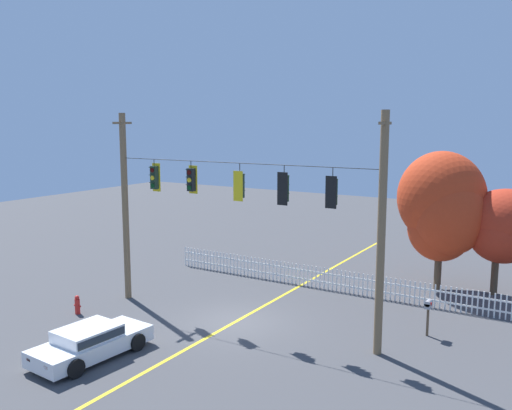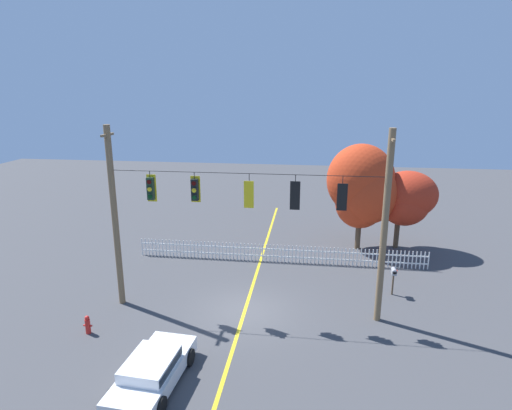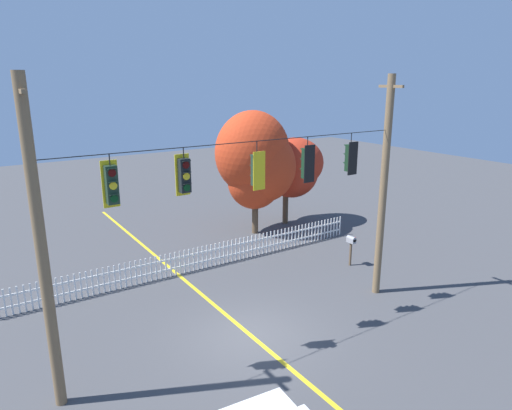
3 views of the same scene
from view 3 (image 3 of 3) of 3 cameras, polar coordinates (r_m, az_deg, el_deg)
name	(u,v)px [view 3 (image 3 of 3)]	position (r m, az deg, el deg)	size (l,w,h in m)	color
ground	(251,336)	(16.21, -0.62, -15.94)	(80.00, 80.00, 0.00)	#424244
lane_centerline_stripe	(251,336)	(16.20, -0.62, -15.93)	(0.16, 36.00, 0.01)	gold
signal_support_span	(251,212)	(14.42, -0.67, -0.92)	(12.45, 1.10, 8.62)	brown
traffic_signal_eastbound_side	(112,185)	(12.39, -17.52, 2.42)	(0.43, 0.38, 1.43)	black
traffic_signal_westbound_side	(184,175)	(13.06, -8.91, 3.66)	(0.43, 0.38, 1.39)	black
traffic_signal_southbound_primary	(257,170)	(14.22, 0.13, 4.36)	(0.43, 0.38, 1.50)	black
traffic_signal_northbound_primary	(307,163)	(15.39, 6.38, 5.18)	(0.43, 0.38, 1.51)	black
traffic_signal_northbound_secondary	(350,158)	(16.72, 11.66, 5.76)	(0.43, 0.38, 1.47)	black
white_picket_fence	(200,258)	(21.22, -6.92, -6.52)	(17.31, 0.06, 1.09)	white
autumn_maple_near_fence	(257,162)	(25.11, 0.12, 5.32)	(4.37, 3.85, 6.84)	brown
autumn_maple_mid	(293,168)	(27.06, 4.61, 4.66)	(3.74, 3.07, 5.17)	brown
roadside_mailbox	(351,242)	(21.69, 11.75, -4.49)	(0.25, 0.44, 1.44)	brown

